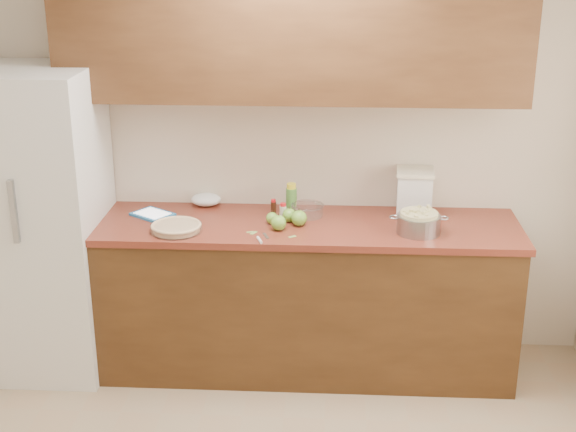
# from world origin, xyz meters

# --- Properties ---
(room_shell) EXTENTS (3.60, 3.60, 3.60)m
(room_shell) POSITION_xyz_m (0.00, 0.00, 1.30)
(room_shell) COLOR tan
(room_shell) RESTS_ON ground
(counter_run) EXTENTS (2.64, 0.68, 0.92)m
(counter_run) POSITION_xyz_m (0.00, 1.48, 0.46)
(counter_run) COLOR #503116
(counter_run) RESTS_ON ground
(upper_cabinets) EXTENTS (2.60, 0.34, 0.70)m
(upper_cabinets) POSITION_xyz_m (0.00, 1.63, 1.95)
(upper_cabinets) COLOR brown
(upper_cabinets) RESTS_ON room_shell
(fridge) EXTENTS (0.70, 0.70, 1.80)m
(fridge) POSITION_xyz_m (-1.44, 1.44, 0.90)
(fridge) COLOR silver
(fridge) RESTS_ON ground
(pie) EXTENTS (0.29, 0.29, 0.05)m
(pie) POSITION_xyz_m (-0.62, 1.30, 0.94)
(pie) COLOR silver
(pie) RESTS_ON counter_run
(colander) EXTENTS (0.33, 0.24, 0.12)m
(colander) POSITION_xyz_m (0.72, 1.36, 0.98)
(colander) COLOR gray
(colander) RESTS_ON counter_run
(flour_canister) EXTENTS (0.23, 0.23, 0.27)m
(flour_canister) POSITION_xyz_m (0.73, 1.69, 1.05)
(flour_canister) COLOR silver
(flour_canister) RESTS_ON counter_run
(tablet) EXTENTS (0.28, 0.27, 0.02)m
(tablet) POSITION_xyz_m (-0.81, 1.55, 0.93)
(tablet) COLOR #2574B5
(tablet) RESTS_ON counter_run
(paring_knife) EXTENTS (0.07, 0.17, 0.02)m
(paring_knife) POSITION_xyz_m (-0.14, 1.19, 0.93)
(paring_knife) COLOR gray
(paring_knife) RESTS_ON counter_run
(lemon_bottle) EXTENTS (0.06, 0.06, 0.17)m
(lemon_bottle) POSITION_xyz_m (0.00, 1.67, 1.00)
(lemon_bottle) COLOR #4C8C38
(lemon_bottle) RESTS_ON counter_run
(cinnamon_shaker) EXTENTS (0.04, 0.04, 0.10)m
(cinnamon_shaker) POSITION_xyz_m (-0.04, 1.54, 0.97)
(cinnamon_shaker) COLOR beige
(cinnamon_shaker) RESTS_ON counter_run
(vanilla_bottle) EXTENTS (0.03, 0.03, 0.09)m
(vanilla_bottle) POSITION_xyz_m (-0.10, 1.62, 0.96)
(vanilla_bottle) COLOR black
(vanilla_bottle) RESTS_ON counter_run
(mixing_bowl) EXTENTS (0.19, 0.19, 0.07)m
(mixing_bowl) POSITION_xyz_m (0.10, 1.60, 0.96)
(mixing_bowl) COLOR silver
(mixing_bowl) RESTS_ON counter_run
(paper_towel) EXTENTS (0.22, 0.20, 0.08)m
(paper_towel) POSITION_xyz_m (-0.52, 1.75, 0.96)
(paper_towel) COLOR white
(paper_towel) RESTS_ON counter_run
(apple_left) EXTENTS (0.07, 0.07, 0.08)m
(apple_left) POSITION_xyz_m (-0.10, 1.45, 0.95)
(apple_left) COLOR #6FAA34
(apple_left) RESTS_ON counter_run
(apple_center) EXTENTS (0.08, 0.08, 0.09)m
(apple_center) POSITION_xyz_m (-0.00, 1.49, 0.96)
(apple_center) COLOR #6FAA34
(apple_center) RESTS_ON counter_run
(apple_front) EXTENTS (0.09, 0.09, 0.10)m
(apple_front) POSITION_xyz_m (-0.05, 1.36, 0.96)
(apple_front) COLOR #6FAA34
(apple_front) RESTS_ON counter_run
(apple_extra) EXTENTS (0.09, 0.09, 0.10)m
(apple_extra) POSITION_xyz_m (0.06, 1.43, 0.97)
(apple_extra) COLOR #6FAA34
(apple_extra) RESTS_ON counter_run
(peel_a) EXTENTS (0.04, 0.05, 0.00)m
(peel_a) POSITION_xyz_m (-0.19, 1.30, 0.92)
(peel_a) COLOR #92C05D
(peel_a) RESTS_ON counter_run
(peel_b) EXTENTS (0.05, 0.04, 0.00)m
(peel_b) POSITION_xyz_m (0.03, 1.25, 0.92)
(peel_b) COLOR #92C05D
(peel_b) RESTS_ON counter_run
(peel_c) EXTENTS (0.04, 0.03, 0.00)m
(peel_c) POSITION_xyz_m (-0.21, 1.31, 0.92)
(peel_c) COLOR #92C05D
(peel_c) RESTS_ON counter_run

